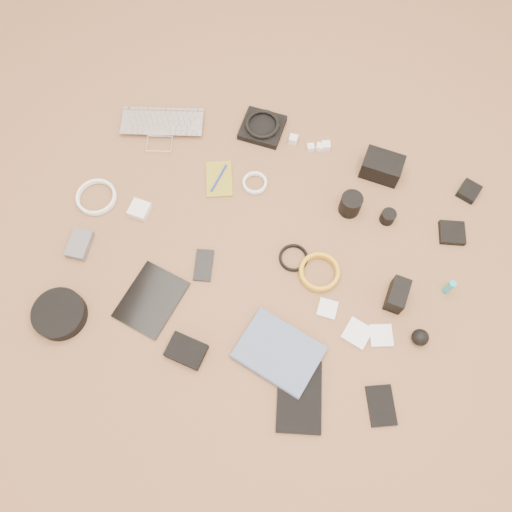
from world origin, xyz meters
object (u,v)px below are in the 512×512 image
(laptop, at_px, (161,133))
(headphone_case, at_px, (60,314))
(phone, at_px, (204,265))
(tablet, at_px, (151,300))
(paperback, at_px, (263,378))
(dslr_camera, at_px, (382,167))

(laptop, bearing_deg, headphone_case, -109.30)
(laptop, bearing_deg, phone, -69.48)
(tablet, bearing_deg, paperback, -6.63)
(laptop, distance_m, tablet, 0.67)
(dslr_camera, bearing_deg, laptop, -170.74)
(tablet, bearing_deg, dslr_camera, 59.58)
(headphone_case, bearing_deg, paperback, 0.28)
(laptop, xyz_separation_m, paperback, (0.65, -0.78, 0.00))
(headphone_case, relative_size, paperback, 0.68)
(laptop, height_order, phone, laptop)
(laptop, xyz_separation_m, headphone_case, (-0.05, -0.78, 0.01))
(dslr_camera, xyz_separation_m, tablet, (-0.63, -0.72, -0.04))
(tablet, height_order, paperback, paperback)
(laptop, height_order, headphone_case, headphone_case)
(laptop, distance_m, headphone_case, 0.78)
(laptop, xyz_separation_m, dslr_camera, (0.85, 0.08, 0.03))
(tablet, bearing_deg, laptop, 119.28)
(headphone_case, bearing_deg, dslr_camera, 43.87)
(phone, xyz_separation_m, paperback, (0.31, -0.31, 0.01))
(laptop, distance_m, phone, 0.58)
(dslr_camera, distance_m, tablet, 0.96)
(dslr_camera, height_order, paperback, dslr_camera)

